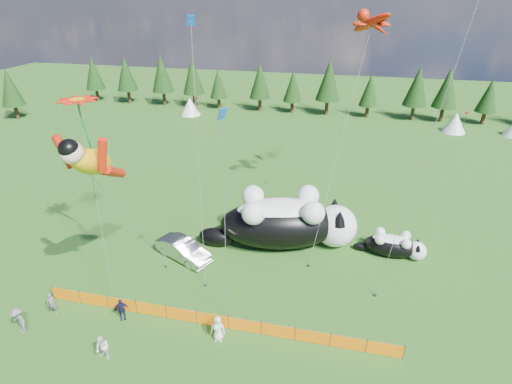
{
  "coord_description": "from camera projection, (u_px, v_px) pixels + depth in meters",
  "views": [
    {
      "loc": [
        6.52,
        -19.9,
        18.27
      ],
      "look_at": [
        1.1,
        4.0,
        5.82
      ],
      "focal_mm": 28.0,
      "sensor_mm": 36.0,
      "label": 1
    }
  ],
  "objects": [
    {
      "name": "spectator_e",
      "position": [
        218.0,
        328.0,
        22.97
      ],
      "size": [
        0.9,
        0.67,
        1.68
      ],
      "primitive_type": "imported",
      "rotation": [
        0.0,
        0.0,
        0.18
      ],
      "color": "white",
      "rests_on": "ground"
    },
    {
      "name": "flower_kite",
      "position": [
        78.0,
        103.0,
        24.59
      ],
      "size": [
        4.82,
        6.21,
        13.28
      ],
      "color": "red",
      "rests_on": "ground"
    },
    {
      "name": "safety_fence",
      "position": [
        213.0,
        320.0,
        24.03
      ],
      "size": [
        22.06,
        0.06,
        1.1
      ],
      "color": "#262626",
      "rests_on": "ground"
    },
    {
      "name": "car",
      "position": [
        183.0,
        250.0,
        30.09
      ],
      "size": [
        4.89,
        3.41,
        1.53
      ],
      "primitive_type": "imported",
      "rotation": [
        0.0,
        0.0,
        1.14
      ],
      "color": "silver",
      "rests_on": "ground"
    },
    {
      "name": "spectator_b",
      "position": [
        103.0,
        348.0,
        21.76
      ],
      "size": [
        0.87,
        0.63,
        1.63
      ],
      "primitive_type": "imported",
      "rotation": [
        0.0,
        0.0,
        -0.22
      ],
      "color": "white",
      "rests_on": "ground"
    },
    {
      "name": "diamond_kite_a",
      "position": [
        192.0,
        39.0,
        25.56
      ],
      "size": [
        2.54,
        6.08,
        17.61
      ],
      "color": "blue",
      "rests_on": "ground"
    },
    {
      "name": "festival_tents",
      "position": [
        375.0,
        118.0,
        58.84
      ],
      "size": [
        50.0,
        3.2,
        2.8
      ],
      "primitive_type": null,
      "color": "white",
      "rests_on": "ground"
    },
    {
      "name": "spectator_a",
      "position": [
        52.0,
        304.0,
        24.85
      ],
      "size": [
        0.66,
        0.51,
        1.6
      ],
      "primitive_type": "imported",
      "rotation": [
        0.0,
        0.0,
        0.24
      ],
      "color": "slate",
      "rests_on": "ground"
    },
    {
      "name": "tree_line",
      "position": [
        306.0,
        89.0,
        64.18
      ],
      "size": [
        90.0,
        4.0,
        8.0
      ],
      "primitive_type": null,
      "color": "black",
      "rests_on": "ground"
    },
    {
      "name": "gecko_kite",
      "position": [
        371.0,
        23.0,
        30.07
      ],
      "size": [
        5.87,
        12.95,
        18.81
      ],
      "color": "red",
      "rests_on": "ground"
    },
    {
      "name": "spectator_d",
      "position": [
        19.0,
        321.0,
        23.45
      ],
      "size": [
        1.3,
        0.98,
        1.79
      ],
      "primitive_type": "imported",
      "rotation": [
        0.0,
        0.0,
        -0.38
      ],
      "color": "slate",
      "rests_on": "ground"
    },
    {
      "name": "superhero_kite",
      "position": [
        92.0,
        162.0,
        21.84
      ],
      "size": [
        5.15,
        6.71,
        12.42
      ],
      "color": "#EBAD0C",
      "rests_on": "ground"
    },
    {
      "name": "spectator_c",
      "position": [
        121.0,
        309.0,
        24.45
      ],
      "size": [
        1.01,
        0.85,
        1.54
      ],
      "primitive_type": "imported",
      "rotation": [
        0.0,
        0.0,
        0.53
      ],
      "color": "#15153A",
      "rests_on": "ground"
    },
    {
      "name": "ground",
      "position": [
        227.0,
        293.0,
        26.86
      ],
      "size": [
        160.0,
        160.0,
        0.0
      ],
      "primitive_type": "plane",
      "color": "#113C0A",
      "rests_on": "ground"
    },
    {
      "name": "cat_large",
      "position": [
        287.0,
        221.0,
        31.12
      ],
      "size": [
        12.4,
        6.48,
        4.53
      ],
      "rotation": [
        0.0,
        0.0,
        0.24
      ],
      "color": "black",
      "rests_on": "ground"
    },
    {
      "name": "diamond_kite_c",
      "position": [
        223.0,
        129.0,
        19.94
      ],
      "size": [
        0.59,
        1.42,
        13.48
      ],
      "color": "blue",
      "rests_on": "ground"
    },
    {
      "name": "cat_small",
      "position": [
        394.0,
        245.0,
        30.34
      ],
      "size": [
        5.36,
        2.14,
        1.93
      ],
      "rotation": [
        0.0,
        0.0,
        -0.07
      ],
      "color": "black",
      "rests_on": "ground"
    }
  ]
}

